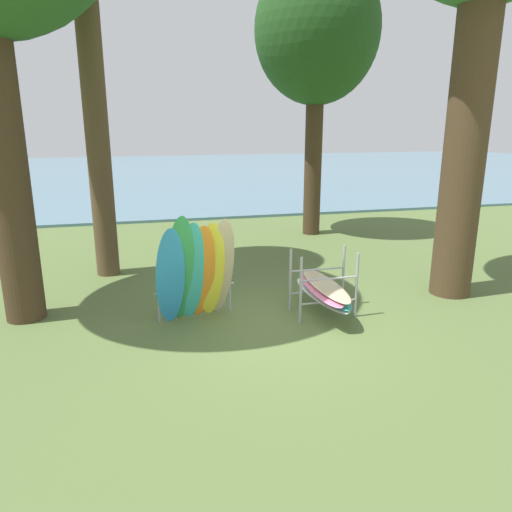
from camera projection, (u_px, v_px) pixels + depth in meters
ground_plane at (268, 326)px, 8.77m from camera, size 80.00×80.00×0.00m
lake_water at (163, 173)px, 34.97m from camera, size 80.00×36.00×0.10m
tree_mid_behind at (317, 33)px, 14.47m from camera, size 3.76×3.76×8.39m
leaning_board_pile at (196, 272)px, 8.74m from camera, size 1.56×0.88×2.07m
board_storage_rack at (323, 289)px, 9.21m from camera, size 1.15×2.13×1.25m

